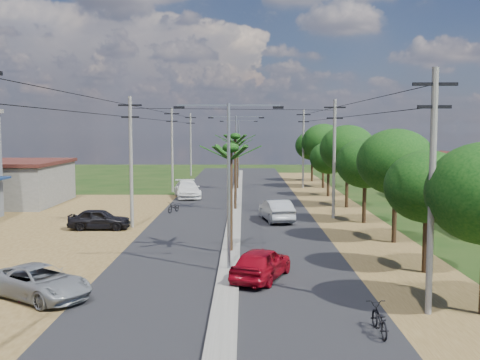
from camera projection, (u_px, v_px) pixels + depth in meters
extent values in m
plane|color=black|center=(229.00, 272.00, 26.68)|extent=(160.00, 160.00, 0.00)
cube|color=black|center=(234.00, 221.00, 41.61)|extent=(12.00, 110.00, 0.04)
cube|color=#605E56|center=(235.00, 214.00, 44.59)|extent=(1.00, 90.00, 0.18)
cube|color=#503E1B|center=(349.00, 221.00, 41.55)|extent=(5.00, 90.00, 0.03)
cube|color=#605E56|center=(3.00, 184.00, 50.56)|extent=(10.00, 10.00, 3.60)
cube|color=black|center=(3.00, 162.00, 50.38)|extent=(10.40, 10.40, 0.30)
cube|color=#999267|center=(453.00, 182.00, 54.26)|extent=(7.00, 7.00, 3.30)
cylinder|color=black|center=(426.00, 233.00, 26.44)|extent=(0.28, 0.28, 3.85)
ellipsoid|color=black|center=(427.00, 186.00, 26.24)|extent=(4.00, 4.00, 3.40)
cylinder|color=black|center=(395.00, 205.00, 33.37)|extent=(0.28, 0.28, 4.55)
ellipsoid|color=black|center=(396.00, 162.00, 33.13)|extent=(4.60, 4.60, 3.91)
cylinder|color=black|center=(364.00, 195.00, 40.37)|extent=(0.28, 0.28, 4.06)
ellipsoid|color=black|center=(365.00, 163.00, 40.16)|extent=(4.20, 4.20, 3.57)
cylinder|color=black|center=(347.00, 180.00, 48.30)|extent=(0.28, 0.28, 4.76)
ellipsoid|color=black|center=(348.00, 149.00, 48.05)|extent=(4.80, 4.80, 4.08)
cylinder|color=black|center=(328.00, 179.00, 56.32)|extent=(0.28, 0.28, 3.64)
ellipsoid|color=black|center=(329.00, 158.00, 56.13)|extent=(3.80, 3.80, 3.23)
cylinder|color=black|center=(323.00, 167.00, 64.23)|extent=(0.28, 0.28, 4.90)
ellipsoid|color=black|center=(323.00, 142.00, 63.97)|extent=(5.00, 5.00, 4.25)
cylinder|color=black|center=(312.00, 165.00, 72.22)|extent=(0.28, 0.28, 4.34)
ellipsoid|color=black|center=(312.00, 146.00, 71.99)|extent=(4.40, 4.40, 3.74)
cylinder|color=black|center=(231.00, 201.00, 30.40)|extent=(0.22, 0.22, 5.80)
cylinder|color=black|center=(235.00, 174.00, 46.31)|extent=(0.22, 0.22, 6.20)
cylinder|color=black|center=(238.00, 165.00, 62.27)|extent=(0.22, 0.22, 5.50)
cylinder|color=gray|center=(229.00, 189.00, 26.31)|extent=(0.16, 0.16, 8.00)
cube|color=gray|center=(254.00, 105.00, 25.95)|extent=(2.40, 0.08, 0.08)
cube|color=gray|center=(203.00, 105.00, 25.96)|extent=(2.40, 0.08, 0.08)
cube|color=black|center=(278.00, 107.00, 25.95)|extent=(0.50, 0.18, 0.12)
cube|color=black|center=(179.00, 108.00, 25.98)|extent=(0.50, 0.18, 0.12)
cylinder|color=gray|center=(236.00, 160.00, 51.21)|extent=(0.16, 0.16, 8.00)
cube|color=gray|center=(249.00, 117.00, 50.84)|extent=(2.40, 0.08, 0.08)
cube|color=gray|center=(223.00, 117.00, 50.86)|extent=(2.40, 0.08, 0.08)
cube|color=black|center=(261.00, 118.00, 50.84)|extent=(0.50, 0.18, 0.12)
cube|color=black|center=(211.00, 118.00, 50.88)|extent=(0.50, 0.18, 0.12)
cylinder|color=gray|center=(239.00, 149.00, 76.10)|extent=(0.16, 0.16, 8.00)
cube|color=gray|center=(248.00, 121.00, 75.74)|extent=(2.40, 0.08, 0.08)
cube|color=gray|center=(230.00, 121.00, 75.75)|extent=(2.40, 0.08, 0.08)
cube|color=black|center=(256.00, 121.00, 75.74)|extent=(0.50, 0.18, 0.12)
cube|color=black|center=(222.00, 121.00, 75.77)|extent=(0.50, 0.18, 0.12)
cylinder|color=#605E56|center=(131.00, 163.00, 38.27)|extent=(0.24, 0.24, 9.00)
cube|color=black|center=(130.00, 105.00, 37.91)|extent=(1.60, 0.12, 0.12)
cube|color=black|center=(130.00, 117.00, 37.98)|extent=(1.20, 0.12, 0.12)
cylinder|color=#605E56|center=(172.00, 150.00, 60.17)|extent=(0.24, 0.24, 9.00)
cube|color=black|center=(172.00, 114.00, 59.82)|extent=(1.60, 0.12, 0.12)
cube|color=black|center=(172.00, 121.00, 59.89)|extent=(1.20, 0.12, 0.12)
cylinder|color=#605E56|center=(191.00, 145.00, 81.08)|extent=(0.24, 0.24, 9.00)
cube|color=black|center=(190.00, 118.00, 80.73)|extent=(1.60, 0.12, 0.12)
cube|color=black|center=(190.00, 123.00, 80.80)|extent=(1.20, 0.12, 0.12)
cylinder|color=#605E56|center=(432.00, 193.00, 20.24)|extent=(0.24, 0.24, 9.00)
cube|color=black|center=(435.00, 84.00, 19.88)|extent=(1.60, 0.12, 0.12)
cube|color=black|center=(434.00, 107.00, 19.96)|extent=(1.20, 0.12, 0.12)
cylinder|color=#605E56|center=(334.00, 160.00, 42.15)|extent=(0.24, 0.24, 9.00)
cube|color=black|center=(335.00, 107.00, 41.79)|extent=(1.60, 0.12, 0.12)
cube|color=black|center=(335.00, 118.00, 41.86)|extent=(1.20, 0.12, 0.12)
cylinder|color=#605E56|center=(303.00, 149.00, 64.05)|extent=(0.24, 0.24, 9.00)
cube|color=black|center=(304.00, 115.00, 63.70)|extent=(1.60, 0.12, 0.12)
cube|color=black|center=(304.00, 122.00, 63.77)|extent=(1.20, 0.12, 0.12)
imported|color=maroon|center=(261.00, 264.00, 25.24)|extent=(3.22, 4.69, 1.48)
imported|color=gray|center=(276.00, 211.00, 41.20)|extent=(2.53, 5.11, 1.61)
imported|color=silver|center=(187.00, 190.00, 55.26)|extent=(3.36, 6.00, 1.64)
imported|color=gray|center=(39.00, 283.00, 22.48)|extent=(5.17, 4.42, 1.32)
imported|color=black|center=(99.00, 220.00, 37.82)|extent=(4.14, 1.71, 1.41)
imported|color=black|center=(379.00, 320.00, 18.58)|extent=(0.68, 1.87, 0.98)
imported|color=black|center=(174.00, 207.00, 45.56)|extent=(1.21, 1.78, 0.88)
imported|color=black|center=(185.00, 193.00, 54.38)|extent=(0.97, 1.91, 1.10)
cube|color=maroon|center=(27.00, 288.00, 22.47)|extent=(0.29, 1.09, 0.92)
cylinder|color=black|center=(22.00, 297.00, 21.99)|extent=(0.04, 0.04, 0.46)
cylinder|color=black|center=(32.00, 290.00, 22.99)|extent=(0.04, 0.04, 0.46)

